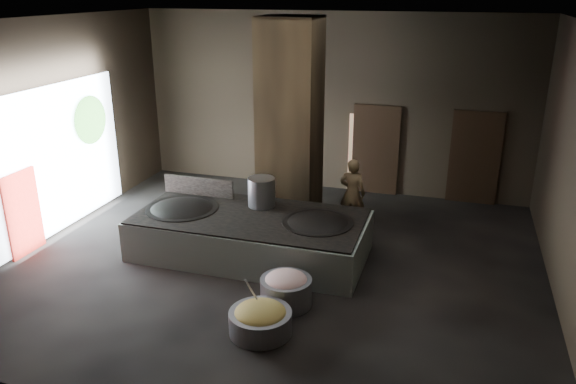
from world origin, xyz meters
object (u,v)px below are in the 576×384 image
(cook, at_px, (352,193))
(wok_left, at_px, (182,212))
(stock_pot, at_px, (261,192))
(hearth_platform, at_px, (250,236))
(veg_basin, at_px, (260,322))
(meat_basin, at_px, (286,292))
(wok_right, at_px, (317,226))

(cook, bearing_deg, wok_left, 36.46)
(wok_left, relative_size, stock_pot, 2.42)
(stock_pot, relative_size, cook, 0.38)
(hearth_platform, xyz_separation_m, wok_left, (-1.45, -0.05, 0.36))
(hearth_platform, height_order, cook, cook)
(cook, xyz_separation_m, veg_basin, (-0.55, -4.47, -0.60))
(stock_pot, relative_size, veg_basin, 0.61)
(wok_left, height_order, meat_basin, wok_left)
(stock_pot, bearing_deg, meat_basin, -61.18)
(veg_basin, bearing_deg, hearth_platform, 113.75)
(stock_pot, bearing_deg, cook, 41.29)
(hearth_platform, distance_m, meat_basin, 2.04)
(wok_left, distance_m, meat_basin, 3.15)
(stock_pot, xyz_separation_m, meat_basin, (1.19, -2.16, -0.89))
(cook, bearing_deg, wok_right, 84.46)
(hearth_platform, relative_size, cook, 2.90)
(wok_right, xyz_separation_m, veg_basin, (-0.24, -2.56, -0.57))
(wok_right, bearing_deg, cook, 80.91)
(hearth_platform, distance_m, wok_left, 1.49)
(cook, bearing_deg, hearth_platform, 53.36)
(veg_basin, bearing_deg, wok_right, 84.56)
(wok_right, distance_m, cook, 1.93)
(wok_left, xyz_separation_m, wok_right, (2.80, 0.10, 0.00))
(wok_left, distance_m, stock_pot, 1.66)
(wok_right, bearing_deg, hearth_platform, -177.88)
(hearth_platform, relative_size, stock_pot, 7.67)
(hearth_platform, relative_size, veg_basin, 4.64)
(wok_left, xyz_separation_m, stock_pot, (1.50, 0.60, 0.38))
(cook, xyz_separation_m, meat_basin, (-0.42, -3.57, -0.54))
(hearth_platform, height_order, wok_left, wok_left)
(veg_basin, bearing_deg, cook, 82.99)
(wok_left, bearing_deg, stock_pot, 21.80)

